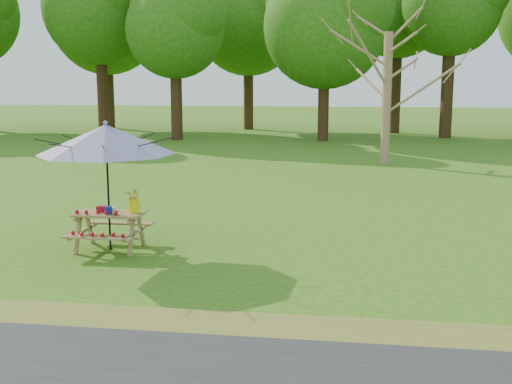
# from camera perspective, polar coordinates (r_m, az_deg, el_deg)

# --- Properties ---
(ground) EXTENTS (120.00, 120.00, 0.00)m
(ground) POSITION_cam_1_polar(r_m,az_deg,el_deg) (10.56, -1.56, -6.33)
(ground) COLOR #2C6A14
(ground) RESTS_ON ground
(drygrass_strip) EXTENTS (120.00, 1.20, 0.01)m
(drygrass_strip) POSITION_cam_1_polar(r_m,az_deg,el_deg) (7.97, -5.07, -11.92)
(drygrass_strip) COLOR olive
(drygrass_strip) RESTS_ON ground
(picnic_table) EXTENTS (1.20, 1.32, 0.67)m
(picnic_table) POSITION_cam_1_polar(r_m,az_deg,el_deg) (11.57, -12.87, -3.45)
(picnic_table) COLOR olive
(picnic_table) RESTS_ON ground
(patio_umbrella) EXTENTS (3.01, 3.01, 2.27)m
(patio_umbrella) POSITION_cam_1_polar(r_m,az_deg,el_deg) (11.31, -13.18, 4.57)
(patio_umbrella) COLOR black
(patio_umbrella) RESTS_ON ground
(produce_bins) EXTENTS (0.33, 0.40, 0.13)m
(produce_bins) POSITION_cam_1_polar(r_m,az_deg,el_deg) (11.50, -13.14, -1.52)
(produce_bins) COLOR #AF0E1F
(produce_bins) RESTS_ON picnic_table
(tomatoes_row) EXTENTS (0.77, 0.13, 0.07)m
(tomatoes_row) POSITION_cam_1_polar(r_m,az_deg,el_deg) (11.38, -13.96, -1.77)
(tomatoes_row) COLOR red
(tomatoes_row) RESTS_ON picnic_table
(flower_bucket) EXTENTS (0.32, 0.30, 0.44)m
(flower_bucket) POSITION_cam_1_polar(r_m,az_deg,el_deg) (11.37, -10.78, -0.65)
(flower_bucket) COLOR #FFFB0D
(flower_bucket) RESTS_ON picnic_table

